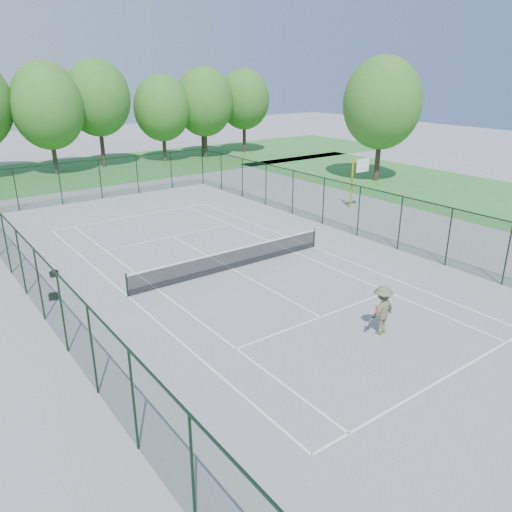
# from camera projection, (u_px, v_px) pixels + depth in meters

# --- Properties ---
(ground) EXTENTS (140.00, 140.00, 0.00)m
(ground) POSITION_uv_depth(u_px,v_px,m) (232.00, 269.00, 24.90)
(ground) COLOR gray
(ground) RESTS_ON ground
(grass_far) EXTENTS (80.00, 16.00, 0.01)m
(grass_far) POSITION_uv_depth(u_px,v_px,m) (57.00, 174.00, 47.51)
(grass_far) COLOR #3C8537
(grass_far) RESTS_ON ground
(grass_side) EXTENTS (14.00, 40.00, 0.01)m
(grass_side) POSITION_uv_depth(u_px,v_px,m) (446.00, 190.00, 41.24)
(grass_side) COLOR #3C8537
(grass_side) RESTS_ON ground
(court_lines) EXTENTS (11.05, 23.85, 0.01)m
(court_lines) POSITION_uv_depth(u_px,v_px,m) (232.00, 269.00, 24.90)
(court_lines) COLOR white
(court_lines) RESTS_ON ground
(tennis_net) EXTENTS (11.08, 0.08, 1.10)m
(tennis_net) POSITION_uv_depth(u_px,v_px,m) (232.00, 258.00, 24.70)
(tennis_net) COLOR black
(tennis_net) RESTS_ON ground
(fence_enclosure) EXTENTS (18.05, 36.05, 3.02)m
(fence_enclosure) POSITION_uv_depth(u_px,v_px,m) (232.00, 239.00, 24.35)
(fence_enclosure) COLOR #173721
(fence_enclosure) RESTS_ON ground
(tree_line_far) EXTENTS (39.40, 6.40, 9.70)m
(tree_line_far) POSITION_uv_depth(u_px,v_px,m) (48.00, 109.00, 45.41)
(tree_line_far) COLOR #3D2C21
(tree_line_far) RESTS_ON ground
(basketball_goal) EXTENTS (1.20, 1.43, 3.65)m
(basketball_goal) POSITION_uv_depth(u_px,v_px,m) (358.00, 174.00, 34.60)
(basketball_goal) COLOR #CCA802
(basketball_goal) RESTS_ON ground
(tree_side) EXTENTS (6.66, 6.66, 10.54)m
(tree_side) POSITION_uv_depth(u_px,v_px,m) (382.00, 103.00, 42.40)
(tree_side) COLOR #3D2C21
(tree_side) RESTS_ON ground
(sports_bag_a) EXTENTS (0.43, 0.35, 0.30)m
(sports_bag_a) POSITION_uv_depth(u_px,v_px,m) (54.00, 296.00, 21.56)
(sports_bag_a) COLOR black
(sports_bag_a) RESTS_ON ground
(sports_bag_b) EXTENTS (0.42, 0.35, 0.28)m
(sports_bag_b) POSITION_uv_depth(u_px,v_px,m) (54.00, 274.00, 23.98)
(sports_bag_b) COLOR black
(sports_bag_b) RESTS_ON ground
(tennis_player) EXTENTS (1.95, 0.90, 1.92)m
(tennis_player) POSITION_uv_depth(u_px,v_px,m) (382.00, 310.00, 18.54)
(tennis_player) COLOR #5D6143
(tennis_player) RESTS_ON ground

